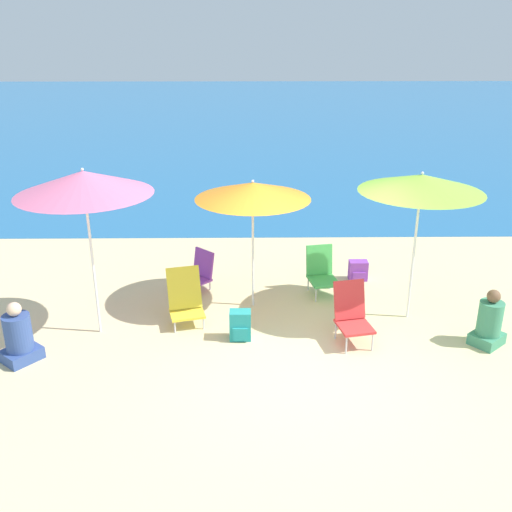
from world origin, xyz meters
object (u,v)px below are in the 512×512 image
(beach_umbrella_lime, at_px, (421,183))
(beach_chair_purple, at_px, (198,272))
(beach_chair_yellow, at_px, (185,298))
(person_seated_near, at_px, (19,338))
(person_seated_far, at_px, (489,323))
(beach_chair_red, at_px, (352,313))
(beach_chair_green, at_px, (321,271))
(backpack_teal, at_px, (240,325))
(beach_umbrella_pink, at_px, (84,183))
(beach_umbrella_orange, at_px, (253,191))
(backpack_purple, at_px, (358,271))

(beach_umbrella_lime, height_order, beach_chair_purple, beach_umbrella_lime)
(beach_chair_yellow, distance_m, person_seated_near, 2.30)
(beach_chair_purple, bearing_deg, person_seated_far, 20.06)
(beach_umbrella_lime, distance_m, person_seated_far, 2.12)
(beach_chair_purple, bearing_deg, beach_chair_red, 6.67)
(beach_chair_green, xyz_separation_m, person_seated_near, (-4.18, -2.04, -0.05))
(beach_chair_yellow, height_order, backpack_teal, beach_chair_yellow)
(beach_umbrella_pink, bearing_deg, beach_umbrella_orange, 20.37)
(beach_umbrella_orange, height_order, beach_chair_purple, beach_umbrella_orange)
(beach_umbrella_pink, bearing_deg, person_seated_far, -4.39)
(person_seated_far, height_order, backpack_teal, person_seated_far)
(beach_umbrella_lime, relative_size, person_seated_far, 2.74)
(beach_chair_red, bearing_deg, beach_umbrella_pink, 163.64)
(beach_chair_red, distance_m, beach_chair_green, 1.60)
(beach_chair_purple, distance_m, beach_chair_green, 2.04)
(beach_umbrella_pink, distance_m, beach_chair_red, 3.99)
(beach_chair_yellow, bearing_deg, beach_umbrella_lime, -12.33)
(backpack_teal, bearing_deg, beach_umbrella_orange, 79.94)
(beach_chair_yellow, bearing_deg, beach_umbrella_pink, 179.06)
(beach_chair_green, distance_m, person_seated_far, 2.70)
(backpack_teal, bearing_deg, person_seated_near, -169.82)
(beach_umbrella_lime, relative_size, backpack_purple, 6.53)
(beach_umbrella_orange, bearing_deg, person_seated_near, -152.83)
(beach_chair_red, bearing_deg, backpack_purple, 65.37)
(beach_chair_purple, bearing_deg, beach_umbrella_pink, -86.63)
(person_seated_far, bearing_deg, backpack_purple, 172.16)
(beach_chair_yellow, bearing_deg, beach_chair_green, 11.01)
(beach_umbrella_orange, distance_m, person_seated_far, 3.78)
(person_seated_near, bearing_deg, beach_chair_green, 65.71)
(beach_chair_green, bearing_deg, person_seated_near, -164.62)
(beach_chair_red, xyz_separation_m, beach_chair_green, (-0.23, 1.58, -0.04))
(beach_umbrella_pink, height_order, backpack_teal, beach_umbrella_pink)
(beach_umbrella_orange, bearing_deg, backpack_purple, 28.04)
(beach_chair_red, distance_m, beach_chair_purple, 2.87)
(beach_umbrella_lime, bearing_deg, beach_umbrella_pink, -174.97)
(beach_chair_purple, distance_m, backpack_teal, 1.86)
(backpack_teal, bearing_deg, beach_umbrella_pink, 173.43)
(person_seated_near, bearing_deg, beach_umbrella_pink, 81.18)
(backpack_purple, bearing_deg, beach_umbrella_pink, -156.04)
(person_seated_near, relative_size, backpack_purple, 2.44)
(beach_umbrella_lime, relative_size, beach_chair_green, 2.87)
(beach_umbrella_pink, bearing_deg, beach_chair_red, -4.67)
(beach_chair_yellow, distance_m, backpack_teal, 0.98)
(beach_chair_green, bearing_deg, beach_umbrella_orange, -167.94)
(person_seated_far, bearing_deg, person_seated_near, -126.92)
(beach_chair_purple, xyz_separation_m, beach_chair_green, (2.03, -0.19, 0.09))
(person_seated_far, bearing_deg, beach_chair_green, -169.08)
(beach_chair_yellow, relative_size, backpack_teal, 1.91)
(beach_umbrella_pink, distance_m, beach_chair_yellow, 2.20)
(beach_umbrella_pink, xyz_separation_m, beach_chair_yellow, (1.21, 0.29, -1.81))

